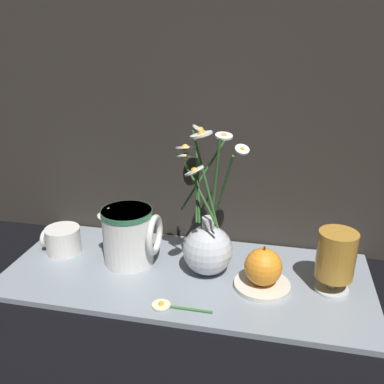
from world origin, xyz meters
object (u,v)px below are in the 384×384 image
object	(u,v)px
orange_fruit	(263,267)
vase_with_flowers	(208,244)
yellow_mug	(62,240)
ceramic_pitcher	(129,234)
tea_glass	(336,257)

from	to	relation	value
orange_fruit	vase_with_flowers	bearing A→B (deg)	164.56
yellow_mug	ceramic_pitcher	size ratio (longest dim) A/B	0.66
vase_with_flowers	orange_fruit	xyz separation A→B (m)	(0.12, -0.03, -0.02)
yellow_mug	orange_fruit	world-z (taller)	orange_fruit
ceramic_pitcher	orange_fruit	size ratio (longest dim) A/B	1.63
vase_with_flowers	ceramic_pitcher	distance (m)	0.18
orange_fruit	yellow_mug	bearing A→B (deg)	173.90
vase_with_flowers	yellow_mug	bearing A→B (deg)	177.21
ceramic_pitcher	orange_fruit	distance (m)	0.30
yellow_mug	orange_fruit	distance (m)	0.48
yellow_mug	tea_glass	bearing A→B (deg)	-2.97
tea_glass	orange_fruit	xyz separation A→B (m)	(-0.14, -0.02, -0.03)
vase_with_flowers	tea_glass	size ratio (longest dim) A/B	2.49
vase_with_flowers	tea_glass	xyz separation A→B (m)	(0.26, -0.01, 0.01)
ceramic_pitcher	orange_fruit	bearing A→B (deg)	-7.63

